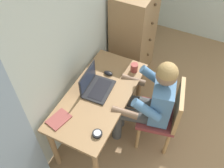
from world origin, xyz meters
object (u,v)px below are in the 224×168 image
at_px(chair, 164,114).
at_px(coffee_mug, 134,67).
at_px(desk, 99,100).
at_px(dresser, 134,35).
at_px(laptop, 95,85).
at_px(notebook_pad, 59,119).
at_px(desk_clock, 97,134).
at_px(computer_mouse, 108,73).
at_px(person_seated, 149,100).

height_order(chair, coffee_mug, chair).
relative_size(desk, dresser, 0.97).
height_order(laptop, notebook_pad, laptop).
bearing_deg(coffee_mug, chair, -118.64).
xyz_separation_m(chair, desk_clock, (-0.63, 0.45, 0.23)).
xyz_separation_m(desk, desk_clock, (-0.42, -0.21, 0.12)).
distance_m(computer_mouse, coffee_mug, 0.29).
height_order(desk, person_seated, person_seated).
xyz_separation_m(desk, laptop, (0.05, 0.06, 0.16)).
bearing_deg(person_seated, chair, -79.56).
bearing_deg(computer_mouse, desk_clock, -161.54).
relative_size(chair, coffee_mug, 7.49).
relative_size(desk, person_seated, 1.02).
height_order(desk, computer_mouse, computer_mouse).
bearing_deg(laptop, computer_mouse, -6.02).
height_order(laptop, desk_clock, laptop).
bearing_deg(dresser, laptop, -178.48).
distance_m(laptop, coffee_mug, 0.49).
distance_m(dresser, computer_mouse, 0.88).
relative_size(person_seated, coffee_mug, 10.14).
relative_size(desk, coffee_mug, 10.31).
bearing_deg(laptop, dresser, 1.52).
height_order(chair, computer_mouse, chair).
bearing_deg(laptop, desk_clock, -149.83).
bearing_deg(notebook_pad, chair, -38.59).
relative_size(person_seated, notebook_pad, 5.79).
bearing_deg(desk, computer_mouse, 7.34).
distance_m(person_seated, notebook_pad, 0.91).
bearing_deg(desk_clock, person_seated, -24.57).
xyz_separation_m(desk_clock, coffee_mug, (0.88, 0.01, 0.03)).
bearing_deg(coffee_mug, desk_clock, -179.14).
relative_size(chair, computer_mouse, 8.99).
bearing_deg(notebook_pad, coffee_mug, -8.95).
distance_m(laptop, notebook_pad, 0.50).
xyz_separation_m(laptop, desk_clock, (-0.47, -0.27, -0.04)).
relative_size(chair, notebook_pad, 4.28).
bearing_deg(computer_mouse, coffee_mug, -53.49).
height_order(dresser, laptop, dresser).
relative_size(dresser, coffee_mug, 10.66).
xyz_separation_m(notebook_pad, coffee_mug, (0.90, -0.39, 0.04)).
height_order(desk, notebook_pad, notebook_pad).
bearing_deg(desk_clock, desk, 26.30).
bearing_deg(notebook_pad, dresser, 10.65).
bearing_deg(coffee_mug, laptop, 148.49).
relative_size(laptop, coffee_mug, 2.95).
distance_m(desk, laptop, 0.18).
bearing_deg(person_seated, computer_mouse, 77.64).
xyz_separation_m(person_seated, computer_mouse, (0.11, 0.52, 0.05)).
distance_m(desk, person_seated, 0.52).
relative_size(dresser, desk_clock, 14.21).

